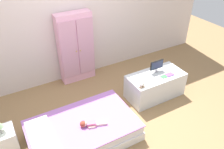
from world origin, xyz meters
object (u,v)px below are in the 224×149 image
(tv_monitor, at_px, (157,65))
(rocking_horse_toy, at_px, (143,84))
(book_purple, at_px, (169,75))
(nightstand, at_px, (5,142))
(wardrobe, at_px, (76,48))
(tv_stand, at_px, (155,85))
(book_green, at_px, (164,77))
(bed, at_px, (83,130))
(doll, at_px, (88,124))

(tv_monitor, distance_m, rocking_horse_toy, 0.56)
(rocking_horse_toy, distance_m, book_purple, 0.63)
(nightstand, height_order, book_purple, book_purple)
(wardrobe, relative_size, book_purple, 9.30)
(tv_stand, height_order, rocking_horse_toy, rocking_horse_toy)
(book_green, bearing_deg, tv_monitor, 94.17)
(bed, xyz_separation_m, nightstand, (-1.04, 0.29, 0.05))
(doll, height_order, nightstand, nightstand)
(bed, distance_m, rocking_horse_toy, 1.19)
(rocking_horse_toy, relative_size, book_green, 1.11)
(doll, height_order, book_green, book_green)
(doll, relative_size, rocking_horse_toy, 3.14)
(tv_stand, height_order, tv_monitor, tv_monitor)
(wardrobe, distance_m, book_purple, 1.82)
(book_purple, bearing_deg, doll, -171.49)
(book_green, relative_size, book_purple, 0.74)
(doll, height_order, tv_monitor, tv_monitor)
(doll, distance_m, book_green, 1.59)
(tv_stand, distance_m, rocking_horse_toy, 0.54)
(nightstand, bearing_deg, book_purple, -2.44)
(wardrobe, relative_size, tv_stand, 1.35)
(bed, height_order, book_green, book_green)
(doll, height_order, tv_stand, tv_stand)
(nightstand, distance_m, wardrobe, 2.05)
(bed, height_order, tv_monitor, tv_monitor)
(tv_monitor, relative_size, rocking_horse_toy, 2.21)
(rocking_horse_toy, distance_m, book_green, 0.51)
(tv_stand, relative_size, book_purple, 6.90)
(bed, bearing_deg, nightstand, 164.43)
(nightstand, xyz_separation_m, rocking_horse_toy, (2.16, -0.18, 0.32))
(rocking_horse_toy, bearing_deg, doll, -169.72)
(wardrobe, height_order, book_green, wardrobe)
(wardrobe, distance_m, book_green, 1.74)
(bed, bearing_deg, book_purple, 5.54)
(doll, relative_size, nightstand, 0.97)
(bed, xyz_separation_m, book_green, (1.63, 0.17, 0.32))
(book_purple, bearing_deg, tv_monitor, 124.04)
(tv_monitor, bearing_deg, book_green, -85.83)
(tv_stand, xyz_separation_m, tv_monitor, (0.06, 0.09, 0.36))
(wardrobe, bearing_deg, nightstand, -142.27)
(doll, distance_m, tv_monitor, 1.64)
(tv_monitor, distance_m, book_green, 0.24)
(doll, bearing_deg, rocking_horse_toy, 10.28)
(doll, bearing_deg, tv_stand, 13.88)
(doll, xyz_separation_m, book_purple, (1.69, 0.25, 0.14))
(nightstand, relative_size, tv_stand, 0.38)
(wardrobe, xyz_separation_m, tv_stand, (1.01, -1.22, -0.47))
(nightstand, bearing_deg, doll, -18.73)
(tv_monitor, bearing_deg, bed, -167.01)
(wardrobe, bearing_deg, rocking_horse_toy, -67.20)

